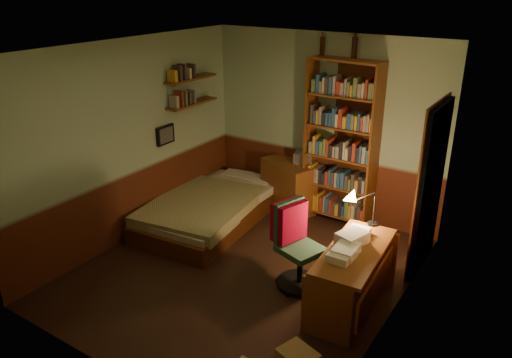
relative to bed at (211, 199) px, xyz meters
The scene contains 22 objects.
floor 1.45m from the bed, 36.02° to the right, with size 3.50×4.00×0.02m, color black.
ceiling 2.67m from the bed, 36.02° to the right, with size 3.50×4.00×0.02m, color silver.
wall_back 1.90m from the bed, 46.17° to the left, with size 3.50×0.02×2.60m, color #8FAB85.
wall_left 1.42m from the bed, 127.04° to the right, with size 0.02×4.00×2.60m, color #8FAB85.
wall_right 3.16m from the bed, 15.92° to the right, with size 0.02×4.00×2.60m, color #8FAB85.
wall_front 3.20m from the bed, 68.16° to the right, with size 3.50×0.02×2.60m, color #8FAB85.
doorway 2.97m from the bed, ahead, with size 0.06×0.90×2.00m, color black.
door_trim 2.94m from the bed, ahead, with size 0.02×0.98×2.08m, color #3D1C0A.
bed is the anchor object (origin of this frame).
dresser 1.18m from the bed, 52.51° to the left, with size 0.84×0.42×0.75m, color brown.
mini_stereo 1.48m from the bed, 49.80° to the left, with size 0.28×0.21×0.15m, color #B2B2B7.
bookshelf 1.97m from the bed, 34.67° to the left, with size 0.98×0.31×2.29m, color brown.
bottle_left 2.60m from the bed, 46.53° to the left, with size 0.06×0.06×0.24m, color black.
bottle_right 2.83m from the bed, 36.51° to the left, with size 0.07×0.07×0.27m, color black.
desk 2.60m from the bed, 17.47° to the right, with size 0.53×1.29×0.69m, color brown.
paper_stack 2.52m from the bed, 15.60° to the right, with size 0.23×0.31×0.12m, color silver.
desk_lamp 2.52m from the bed, ahead, with size 0.20×0.20×0.66m, color black.
office_chair 2.00m from the bed, 22.07° to the right, with size 0.57×0.50×1.14m, color #2B5138.
red_jacket 2.31m from the bed, 28.84° to the right, with size 0.21×0.38×0.45m, color #B50527.
wall_shelf_lower 1.39m from the bed, 151.47° to the left, with size 0.20×0.90×0.03m, color brown.
wall_shelf_upper 1.71m from the bed, 151.47° to the left, with size 0.20×0.90×0.03m, color brown.
framed_picture 1.11m from the bed, 158.81° to the right, with size 0.04×0.32×0.26m, color black.
Camera 1 is at (2.92, -4.22, 3.29)m, focal length 35.00 mm.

